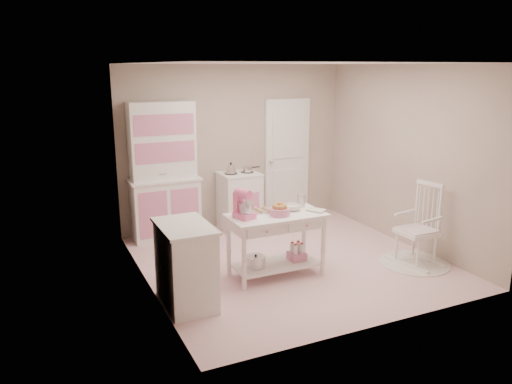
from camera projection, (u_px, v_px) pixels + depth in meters
room_shell at (292, 140)px, 6.35m from camera, size 3.84×3.84×2.62m
door at (287, 159)px, 8.54m from camera, size 0.82×0.05×2.04m
hutch at (164, 171)px, 7.45m from camera, size 1.06×0.50×2.08m
stove at (239, 201)px, 8.04m from camera, size 0.62×0.57×0.92m
base_cabinet at (186, 265)px, 5.44m from camera, size 0.54×0.84×0.92m
lace_rug at (414, 263)px, 6.68m from camera, size 0.92×0.92×0.01m
rocking_chair at (417, 224)px, 6.54m from camera, size 0.61×0.80×1.10m
work_table at (276, 245)px, 6.22m from camera, size 1.20×0.60×0.80m
stand_mixer at (244, 204)px, 5.92m from camera, size 0.28×0.33×0.34m
cookie_tray at (259, 211)px, 6.21m from camera, size 0.34×0.24×0.02m
bread_basket at (280, 212)px, 6.07m from camera, size 0.25×0.25×0.09m
mixing_bowl at (292, 207)px, 6.28m from camera, size 0.23×0.23×0.07m
metal_pitcher at (301, 201)px, 6.42m from camera, size 0.10×0.10×0.17m
recipe_book at (313, 212)px, 6.19m from camera, size 0.26×0.27×0.02m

